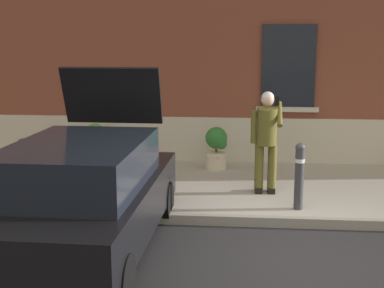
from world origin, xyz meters
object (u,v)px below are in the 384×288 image
bollard_far_left (24,168)px  planter_cream (217,147)px  bollard_near_person (299,174)px  hatchback_car_black (85,194)px  person_on_phone (266,136)px  planter_charcoal (96,143)px

bollard_far_left → planter_cream: (2.98, 2.51, -0.11)m
bollard_near_person → bollard_far_left: (-4.36, 0.00, 0.00)m
hatchback_car_black → planter_cream: hatchback_car_black is taller
person_on_phone → planter_charcoal: (-3.46, 1.93, -0.55)m
person_on_phone → planter_cream: 2.00m
hatchback_car_black → bollard_near_person: hatchback_car_black is taller
hatchback_car_black → person_on_phone: size_ratio=2.35×
bollard_far_left → person_on_phone: 3.99m
planter_charcoal → planter_cream: same height
planter_charcoal → bollard_near_person: bearing=-34.9°
hatchback_car_black → planter_charcoal: bearing=103.5°
hatchback_car_black → planter_charcoal: 4.52m
bollard_near_person → bollard_far_left: same height
hatchback_car_black → bollard_near_person: size_ratio=3.93×
bollard_near_person → planter_charcoal: size_ratio=1.22×
bollard_near_person → bollard_far_left: 4.36m
bollard_far_left → hatchback_car_black: bearing=-48.1°
bollard_near_person → planter_cream: 2.86m
planter_cream → planter_charcoal: bearing=174.9°
planter_charcoal → bollard_far_left: bearing=-98.8°
bollard_far_left → bollard_near_person: bearing=0.0°
bollard_near_person → planter_cream: bollard_near_person is taller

